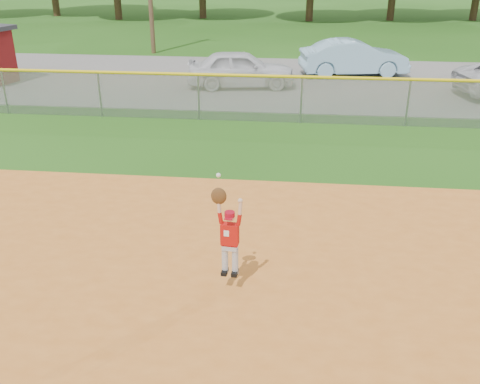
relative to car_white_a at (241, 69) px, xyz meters
name	(u,v)px	position (x,y,z in m)	size (l,w,h in m)	color
ground	(297,311)	(2.44, -14.62, -0.76)	(120.00, 120.00, 0.00)	#225413
parking_strip	(301,81)	(2.44, 1.38, -0.75)	(44.00, 10.00, 0.03)	slate
car_white_a	(241,69)	(0.00, 0.00, 0.00)	(1.73, 4.31, 1.47)	silver
car_blue	(354,58)	(4.71, 2.73, 0.03)	(1.63, 4.66, 1.54)	#94C4DD
outfield_fence	(301,96)	(2.44, -4.62, 0.12)	(40.06, 0.10, 1.55)	gray
ballplayer	(228,233)	(1.31, -14.15, 0.30)	(0.50, 0.23, 1.76)	silver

